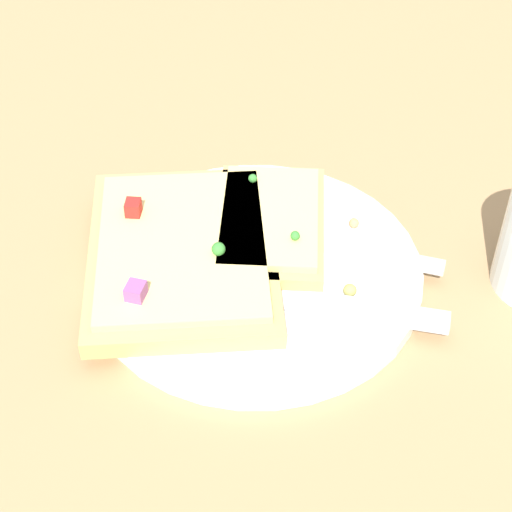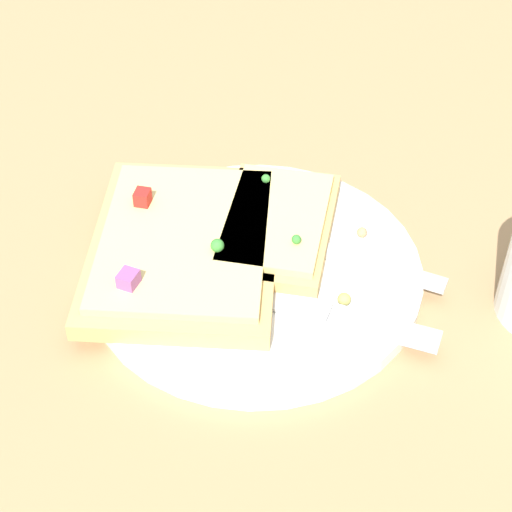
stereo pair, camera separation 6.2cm
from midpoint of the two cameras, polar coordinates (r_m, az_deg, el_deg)
name	(u,v)px [view 1 (the left image)]	position (r m, az deg, el deg)	size (l,w,h in m)	color
ground_plane	(256,277)	(0.64, -2.79, -1.57)	(4.00, 4.00, 0.00)	#9E7A51
plate	(256,272)	(0.63, -2.81, -1.19)	(0.24, 0.24, 0.01)	white
fork	(285,237)	(0.65, -0.78, 1.13)	(0.06, 0.22, 0.01)	#B7B7BC
knife	(329,305)	(0.60, 1.96, -3.41)	(0.04, 0.20, 0.01)	#B7B7BC
pizza_slice_main	(182,254)	(0.63, -7.81, 0.02)	(0.20, 0.16, 0.03)	tan
pizza_slice_corner	(270,224)	(0.65, -1.81, 2.04)	(0.13, 0.09, 0.03)	tan
crumb_scatter	(298,289)	(0.60, -0.11, -2.36)	(0.12, 0.09, 0.01)	tan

